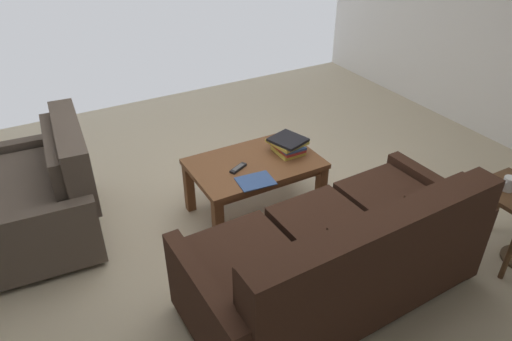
% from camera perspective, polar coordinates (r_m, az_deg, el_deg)
% --- Properties ---
extents(ground_plane, '(5.93, 5.62, 0.01)m').
position_cam_1_polar(ground_plane, '(3.75, -0.45, -6.75)').
color(ground_plane, beige).
extents(sofa_main, '(1.91, 0.94, 0.88)m').
position_cam_1_polar(sofa_main, '(2.96, 10.24, -10.41)').
color(sofa_main, black).
rests_on(sofa_main, ground).
extents(loveseat_near, '(0.93, 1.22, 0.88)m').
position_cam_1_polar(loveseat_near, '(3.81, -24.85, -2.64)').
color(loveseat_near, black).
rests_on(loveseat_near, ground).
extents(coffee_table, '(1.00, 0.65, 0.48)m').
position_cam_1_polar(coffee_table, '(3.67, -0.18, 0.12)').
color(coffee_table, brown).
rests_on(coffee_table, ground).
extents(end_table, '(0.45, 0.45, 0.55)m').
position_cam_1_polar(end_table, '(3.68, 28.89, -3.49)').
color(end_table, brown).
rests_on(end_table, ground).
extents(coffee_mug, '(0.10, 0.08, 0.10)m').
position_cam_1_polar(coffee_mug, '(3.58, 28.55, -1.44)').
color(coffee_mug, white).
rests_on(coffee_mug, end_table).
extents(book_stack, '(0.30, 0.32, 0.13)m').
position_cam_1_polar(book_stack, '(3.73, 3.95, 3.18)').
color(book_stack, '#E0CC4C').
rests_on(book_stack, coffee_table).
extents(tv_remote, '(0.16, 0.11, 0.02)m').
position_cam_1_polar(tv_remote, '(3.53, -2.19, 0.29)').
color(tv_remote, black).
rests_on(tv_remote, coffee_table).
extents(loose_magazine, '(0.28, 0.23, 0.01)m').
position_cam_1_polar(loose_magazine, '(3.39, -0.06, -1.30)').
color(loose_magazine, '#385693').
rests_on(loose_magazine, coffee_table).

